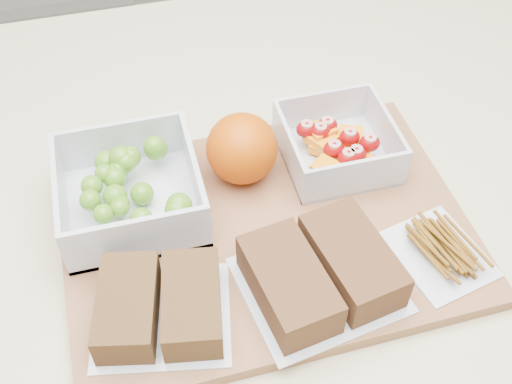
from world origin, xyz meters
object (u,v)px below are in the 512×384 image
orange (242,149)px  sandwich_bag_center (321,273)px  grape_container (131,189)px  pretzel_bag (440,248)px  sandwich_bag_left (160,306)px  fruit_container (337,146)px  cutting_board (266,232)px

orange → sandwich_bag_center: 0.17m
grape_container → orange: 0.13m
sandwich_bag_center → pretzel_bag: size_ratio=1.40×
sandwich_bag_left → sandwich_bag_center: 0.15m
grape_container → pretzel_bag: grape_container is taller
fruit_container → sandwich_bag_center: (-0.07, -0.16, 0.00)m
cutting_board → fruit_container: bearing=36.0°
fruit_container → sandwich_bag_center: fruit_container is taller
fruit_container → cutting_board: bearing=-143.1°
sandwich_bag_left → sandwich_bag_center: bearing=-1.7°
orange → pretzel_bag: 0.23m
fruit_container → sandwich_bag_left: fruit_container is taller
orange → pretzel_bag: bearing=-44.2°
grape_container → sandwich_bag_left: (0.01, -0.14, -0.01)m
orange → sandwich_bag_left: bearing=-126.2°
cutting_board → sandwich_bag_left: sandwich_bag_left is taller
orange → sandwich_bag_center: orange is taller
cutting_board → pretzel_bag: pretzel_bag is taller
grape_container → pretzel_bag: bearing=-26.4°
sandwich_bag_left → pretzel_bag: bearing=-0.1°
fruit_container → sandwich_bag_left: (-0.23, -0.16, -0.00)m
grape_container → fruit_container: (0.23, 0.01, -0.01)m
fruit_container → pretzel_bag: size_ratio=1.03×
grape_container → sandwich_bag_center: size_ratio=0.89×
orange → fruit_container: bearing=-1.6°
grape_container → sandwich_bag_left: bearing=-87.1°
cutting_board → sandwich_bag_center: bearing=-70.3°
cutting_board → sandwich_bag_left: (-0.12, -0.08, 0.03)m
grape_container → fruit_container: grape_container is taller
cutting_board → grape_container: grape_container is taller
fruit_container → sandwich_bag_left: size_ratio=0.82×
cutting_board → grape_container: bearing=152.3°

